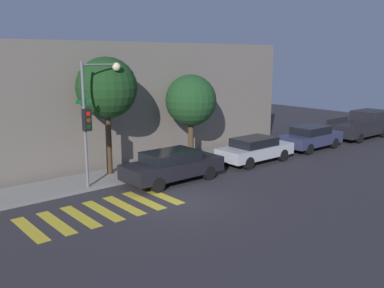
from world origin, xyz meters
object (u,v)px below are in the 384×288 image
Objects in this scene: tree_near_corner at (107,88)px; sedan_middle at (255,149)px; pickup_truck at (362,125)px; tree_midblock at (191,101)px; sedan_far_end at (311,137)px; traffic_light_pole at (93,108)px; sedan_near_corner at (172,165)px.

sedan_middle is at bearing -19.74° from tree_near_corner.
tree_midblock reaches higher than pickup_truck.
tree_near_corner is (-7.30, 2.62, 3.43)m from sedan_middle.
sedan_middle is 5.08m from sedan_far_end.
tree_near_corner is at bearing 160.26° from sedan_middle.
tree_near_corner is (1.40, 1.35, 0.67)m from traffic_light_pole.
sedan_middle is at bearing -48.88° from tree_midblock.
sedan_middle is 11.07m from pickup_truck.
sedan_far_end is 0.81× the size of pickup_truck.
tree_midblock is (-7.36, 2.62, 2.50)m from sedan_far_end.
sedan_middle is 0.94× the size of tree_midblock.
sedan_near_corner is (3.14, -1.27, -2.73)m from traffic_light_pole.
pickup_truck is at bearing 0.00° from sedan_middle.
sedan_near_corner reaches higher than sedan_middle.
sedan_near_corner is 16.63m from pickup_truck.
traffic_light_pole is 9.21m from sedan_middle.
tree_near_corner reaches higher than traffic_light_pole.
sedan_far_end is 13.10m from tree_near_corner.
pickup_truck is 18.84m from tree_near_corner.
pickup_truck is 1.12× the size of tree_midblock.
tree_near_corner reaches higher than pickup_truck.
sedan_near_corner is at bearing 180.00° from sedan_far_end.
sedan_far_end is 0.91× the size of tree_midblock.
traffic_light_pole is 1.16× the size of tree_midblock.
tree_near_corner is (-18.37, 2.62, 3.25)m from pickup_truck.
sedan_near_corner is at bearing -141.34° from tree_midblock.
traffic_light_pole is 4.35m from sedan_near_corner.
sedan_far_end is (13.78, -1.27, -2.73)m from traffic_light_pole.
tree_near_corner reaches higher than sedan_far_end.
tree_midblock is at bearing 160.43° from sedan_far_end.
sedan_near_corner is 4.63m from tree_near_corner.
sedan_near_corner is at bearing -180.00° from pickup_truck.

